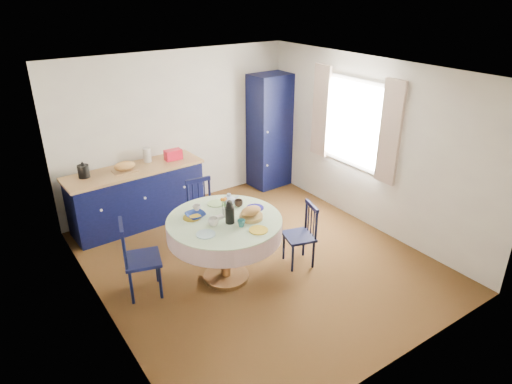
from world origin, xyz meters
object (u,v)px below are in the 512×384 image
(mug_c, at_px, (239,203))
(mug_d, at_px, (197,209))
(kitchen_counter, at_px, (137,196))
(chair_left, at_px, (139,258))
(chair_right, at_px, (302,234))
(cobalt_bowl, at_px, (195,215))
(pantry_cabinet, at_px, (270,131))
(mug_b, at_px, (241,223))
(chair_far, at_px, (203,211))
(mug_a, at_px, (213,222))
(dining_table, at_px, (225,228))

(mug_c, distance_m, mug_d, 0.53)
(kitchen_counter, height_order, chair_left, kitchen_counter)
(chair_right, relative_size, cobalt_bowl, 3.64)
(pantry_cabinet, bearing_deg, mug_c, -138.33)
(pantry_cabinet, xyz_separation_m, mug_b, (-2.14, -2.37, -0.12))
(mug_d, bearing_deg, mug_c, -16.72)
(kitchen_counter, relative_size, mug_d, 19.96)
(kitchen_counter, height_order, mug_c, kitchen_counter)
(chair_far, height_order, mug_c, mug_c)
(mug_c, distance_m, cobalt_bowl, 0.59)
(mug_a, relative_size, mug_c, 1.11)
(chair_left, xyz_separation_m, mug_c, (1.32, -0.12, 0.39))
(pantry_cabinet, bearing_deg, mug_a, -141.60)
(dining_table, xyz_separation_m, chair_far, (0.23, 1.01, -0.25))
(pantry_cabinet, relative_size, chair_right, 2.36)
(mug_a, xyz_separation_m, mug_b, (0.25, -0.21, -0.01))
(chair_far, height_order, mug_b, mug_b)
(chair_far, relative_size, mug_c, 8.37)
(dining_table, distance_m, chair_right, 1.06)
(chair_right, bearing_deg, pantry_cabinet, 169.09)
(dining_table, bearing_deg, mug_c, 31.46)
(chair_far, distance_m, mug_a, 1.22)
(pantry_cabinet, distance_m, dining_table, 3.06)
(chair_left, height_order, chair_right, chair_left)
(dining_table, bearing_deg, mug_b, -76.58)
(chair_left, bearing_deg, chair_right, -89.89)
(chair_far, bearing_deg, chair_left, -144.69)
(chair_left, height_order, mug_d, chair_left)
(mug_a, bearing_deg, chair_left, 155.19)
(dining_table, xyz_separation_m, mug_c, (0.32, 0.20, 0.17))
(pantry_cabinet, height_order, cobalt_bowl, pantry_cabinet)
(chair_far, relative_size, mug_a, 7.53)
(chair_left, bearing_deg, mug_b, -102.37)
(chair_far, height_order, mug_d, mug_d)
(pantry_cabinet, relative_size, mug_c, 18.46)
(pantry_cabinet, relative_size, mug_b, 21.93)
(mug_c, relative_size, mug_d, 1.06)
(pantry_cabinet, distance_m, cobalt_bowl, 3.10)
(chair_left, relative_size, mug_c, 8.89)
(dining_table, bearing_deg, mug_d, 118.54)
(mug_a, bearing_deg, chair_right, -9.77)
(chair_far, xyz_separation_m, mug_d, (-0.42, -0.66, 0.43))
(pantry_cabinet, xyz_separation_m, cobalt_bowl, (-2.47, -1.87, -0.14))
(dining_table, relative_size, chair_right, 1.63)
(chair_left, xyz_separation_m, mug_b, (1.06, -0.58, 0.39))
(pantry_cabinet, bearing_deg, mug_d, -147.45)
(mug_c, bearing_deg, chair_left, 174.93)
(mug_b, bearing_deg, pantry_cabinet, 47.99)
(pantry_cabinet, bearing_deg, chair_left, -154.48)
(mug_d, bearing_deg, chair_far, 57.38)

